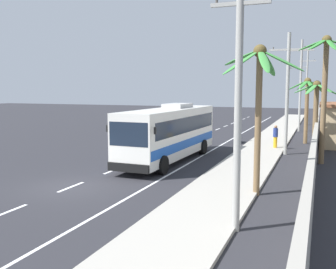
# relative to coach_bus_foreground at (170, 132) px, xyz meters

# --- Properties ---
(ground_plane) EXTENTS (160.00, 160.00, 0.00)m
(ground_plane) POSITION_rel_coach_bus_foreground_xyz_m (-1.93, -7.92, -1.89)
(ground_plane) COLOR #28282D
(sidewalk_kerb) EXTENTS (3.20, 90.00, 0.14)m
(sidewalk_kerb) POSITION_rel_coach_bus_foreground_xyz_m (4.87, 2.08, -1.82)
(sidewalk_kerb) COLOR #A8A399
(sidewalk_kerb) RESTS_ON ground
(lane_markings) EXTENTS (3.49, 71.00, 0.01)m
(lane_markings) POSITION_rel_coach_bus_foreground_xyz_m (0.17, 6.70, -1.88)
(lane_markings) COLOR white
(lane_markings) RESTS_ON ground
(boundary_wall) EXTENTS (0.24, 60.00, 2.23)m
(boundary_wall) POSITION_rel_coach_bus_foreground_xyz_m (8.67, 6.08, -0.77)
(boundary_wall) COLOR #9E998E
(boundary_wall) RESTS_ON ground
(coach_bus_foreground) EXTENTS (3.03, 11.06, 3.62)m
(coach_bus_foreground) POSITION_rel_coach_bus_foreground_xyz_m (0.00, 0.00, 0.00)
(coach_bus_foreground) COLOR silver
(coach_bus_foreground) RESTS_ON ground
(motorcycle_beside_bus) EXTENTS (0.56, 1.96, 1.57)m
(motorcycle_beside_bus) POSITION_rel_coach_bus_foreground_xyz_m (2.41, 9.76, -1.24)
(motorcycle_beside_bus) COLOR black
(motorcycle_beside_bus) RESTS_ON ground
(pedestrian_near_kerb) EXTENTS (0.36, 0.36, 1.71)m
(pedestrian_near_kerb) POSITION_rel_coach_bus_foreground_xyz_m (5.78, 7.29, -0.85)
(pedestrian_near_kerb) COLOR gold
(pedestrian_near_kerb) RESTS_ON sidewalk_kerb
(utility_pole_nearest) EXTENTS (1.85, 0.24, 8.32)m
(utility_pole_nearest) POSITION_rel_coach_bus_foreground_xyz_m (6.46, -10.71, 2.45)
(utility_pole_nearest) COLOR #9E9E99
(utility_pole_nearest) RESTS_ON ground
(utility_pole_mid) EXTENTS (2.58, 0.24, 8.41)m
(utility_pole_mid) POSITION_rel_coach_bus_foreground_xyz_m (6.68, 5.23, 2.55)
(utility_pole_mid) COLOR #9E9E99
(utility_pole_mid) RESTS_ON ground
(utility_pole_far) EXTENTS (2.52, 0.24, 9.73)m
(utility_pole_far) POSITION_rel_coach_bus_foreground_xyz_m (6.76, 21.18, 3.22)
(utility_pole_far) COLOR #9E9E99
(utility_pole_far) RESTS_ON ground
(utility_pole_distant) EXTENTS (3.71, 0.24, 10.37)m
(utility_pole_distant) POSITION_rel_coach_bus_foreground_xyz_m (6.76, 37.12, 3.60)
(utility_pole_distant) COLOR #9E9E99
(utility_pole_distant) RESTS_ON ground
(palm_nearest) EXTENTS (3.59, 3.78, 5.65)m
(palm_nearest) POSITION_rel_coach_bus_foreground_xyz_m (7.29, 29.62, 2.19)
(palm_nearest) COLOR brown
(palm_nearest) RESTS_ON ground
(palm_second) EXTENTS (3.29, 3.36, 5.51)m
(palm_second) POSITION_rel_coach_bus_foreground_xyz_m (7.79, 11.53, 2.05)
(palm_second) COLOR brown
(palm_second) RESTS_ON ground
(palm_third) EXTENTS (3.67, 3.54, 6.46)m
(palm_third) POSITION_rel_coach_bus_foreground_xyz_m (6.41, -6.12, 2.80)
(palm_third) COLOR brown
(palm_third) RESTS_ON ground
(palm_fourth) EXTENTS (3.08, 2.96, 5.18)m
(palm_fourth) POSITION_rel_coach_bus_foreground_xyz_m (8.57, 6.51, 1.69)
(palm_fourth) COLOR brown
(palm_fourth) RESTS_ON ground
(palm_farthest) EXTENTS (3.23, 3.12, 7.78)m
(palm_farthest) POSITION_rel_coach_bus_foreground_xyz_m (9.02, 2.57, 3.45)
(palm_farthest) COLOR brown
(palm_farthest) RESTS_ON ground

